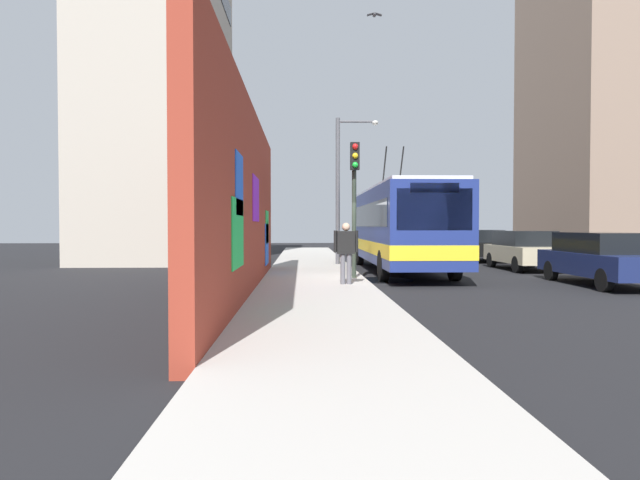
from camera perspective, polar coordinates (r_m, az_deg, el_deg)
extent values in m
plane|color=black|center=(17.51, 4.63, -4.36)|extent=(80.00, 80.00, 0.00)
cube|color=#ADA8A0|center=(17.39, -0.63, -4.15)|extent=(48.00, 3.20, 0.15)
cube|color=maroon|center=(14.08, -7.50, 3.98)|extent=(15.38, 0.30, 4.80)
cube|color=blue|center=(10.85, -8.35, 5.73)|extent=(1.22, 0.02, 1.21)
cube|color=blue|center=(19.06, -5.53, -0.42)|extent=(1.65, 0.02, 1.41)
cube|color=green|center=(10.56, -8.49, 0.69)|extent=(1.81, 0.02, 1.32)
cube|color=#8C19D8|center=(14.66, -6.65, 4.24)|extent=(1.84, 0.02, 1.18)
cube|color=green|center=(19.21, -5.50, 1.35)|extent=(1.43, 0.02, 1.13)
cube|color=#B2A899|center=(30.37, -16.19, 15.72)|extent=(9.88, 6.07, 18.56)
cube|color=black|center=(28.95, -10.21, 6.64)|extent=(8.40, 0.04, 1.10)
cube|color=black|center=(29.42, -10.24, 12.86)|extent=(8.40, 0.04, 1.10)
cube|color=black|center=(30.21, -10.27, 18.82)|extent=(8.40, 0.04, 1.10)
cube|color=gray|center=(40.29, 27.13, 13.83)|extent=(10.73, 7.06, 21.03)
cube|color=navy|center=(21.58, 8.21, 1.47)|extent=(11.39, 2.56, 2.67)
cube|color=silver|center=(21.62, 8.22, 5.16)|extent=(10.93, 2.35, 0.12)
cube|color=yellow|center=(21.59, 8.20, -0.61)|extent=(11.41, 2.58, 0.44)
cube|color=black|center=(16.03, 11.76, 3.12)|extent=(0.04, 2.17, 1.20)
cube|color=black|center=(21.58, 8.21, 2.53)|extent=(10.48, 2.59, 0.85)
cube|color=orange|center=(16.07, 11.77, 5.32)|extent=(0.06, 1.41, 0.28)
cylinder|color=black|center=(23.43, 8.34, 6.94)|extent=(1.43, 0.06, 2.00)
cylinder|color=black|center=(23.32, 6.63, 6.97)|extent=(1.43, 0.06, 2.00)
cylinder|color=black|center=(18.33, 13.76, -2.57)|extent=(1.00, 0.28, 1.00)
cylinder|color=black|center=(17.84, 6.57, -2.65)|extent=(1.00, 0.28, 1.00)
cylinder|color=black|center=(25.41, 9.33, -1.43)|extent=(1.00, 0.28, 1.00)
cylinder|color=black|center=(25.06, 4.13, -1.46)|extent=(1.00, 0.28, 1.00)
cube|color=navy|center=(18.44, 27.27, -2.20)|extent=(4.81, 1.90, 0.66)
cube|color=black|center=(18.50, 27.15, -0.24)|extent=(2.89, 1.71, 0.60)
cylinder|color=black|center=(16.67, 27.36, -3.71)|extent=(0.64, 0.22, 0.64)
cylinder|color=black|center=(20.26, 27.18, -2.82)|extent=(0.64, 0.22, 0.64)
cylinder|color=black|center=(19.49, 22.79, -2.94)|extent=(0.64, 0.22, 0.64)
cube|color=#C6B793|center=(23.68, 20.41, -1.35)|extent=(4.30, 1.90, 0.66)
cube|color=black|center=(23.74, 20.34, 0.18)|extent=(2.58, 1.71, 0.60)
cylinder|color=black|center=(22.75, 23.74, -2.33)|extent=(0.64, 0.22, 0.64)
cylinder|color=black|center=(22.07, 19.75, -2.41)|extent=(0.64, 0.22, 0.64)
cylinder|color=black|center=(25.34, 20.97, -1.93)|extent=(0.64, 0.22, 0.64)
cylinder|color=black|center=(24.73, 17.33, -1.98)|extent=(0.64, 0.22, 0.64)
cube|color=black|center=(28.80, 16.29, -0.83)|extent=(4.18, 1.83, 0.66)
cube|color=black|center=(28.86, 16.25, 0.42)|extent=(2.51, 1.64, 0.60)
cylinder|color=black|center=(27.79, 18.77, -1.62)|extent=(0.64, 0.22, 0.64)
cylinder|color=black|center=(27.26, 15.57, -1.65)|extent=(0.64, 0.22, 0.64)
cylinder|color=black|center=(30.38, 16.93, -1.34)|extent=(0.64, 0.22, 0.64)
cylinder|color=black|center=(29.90, 13.98, -1.37)|extent=(0.64, 0.22, 0.64)
cube|color=#38383D|center=(34.32, 13.29, -0.45)|extent=(4.61, 1.75, 0.66)
cube|color=black|center=(34.40, 13.26, 0.60)|extent=(2.76, 1.58, 0.60)
cylinder|color=black|center=(33.09, 15.27, -1.11)|extent=(0.64, 0.22, 0.64)
cylinder|color=black|center=(32.67, 12.67, -1.12)|extent=(0.64, 0.22, 0.64)
cylinder|color=black|center=(36.00, 13.85, -0.89)|extent=(0.64, 0.22, 0.64)
cylinder|color=black|center=(35.62, 11.45, -0.90)|extent=(0.64, 0.22, 0.64)
cylinder|color=#595960|center=(15.40, 3.03, -3.02)|extent=(0.14, 0.14, 0.85)
cylinder|color=#595960|center=(15.38, 2.38, -3.02)|extent=(0.14, 0.14, 0.85)
cube|color=black|center=(15.35, 2.71, -0.26)|extent=(0.22, 0.50, 0.64)
cylinder|color=black|center=(15.38, 3.81, -0.14)|extent=(0.09, 0.09, 0.60)
cylinder|color=black|center=(15.33, 1.60, -0.14)|extent=(0.09, 0.09, 0.60)
sphere|color=tan|center=(15.34, 2.71, 1.36)|extent=(0.23, 0.23, 0.23)
cylinder|color=#2D382D|center=(17.21, 3.55, 3.07)|extent=(0.14, 0.14, 4.22)
cube|color=black|center=(17.12, 3.63, 8.66)|extent=(0.20, 0.28, 0.84)
sphere|color=red|center=(17.05, 3.67, 9.63)|extent=(0.18, 0.18, 0.18)
sphere|color=yellow|center=(17.01, 3.66, 8.70)|extent=(0.18, 0.18, 0.18)
sphere|color=green|center=(16.98, 3.66, 7.76)|extent=(0.18, 0.18, 0.18)
cylinder|color=#4C4C51|center=(23.57, 1.85, 5.07)|extent=(0.18, 0.18, 6.22)
cylinder|color=#4C4C51|center=(24.00, 3.80, 12.13)|extent=(0.10, 1.59, 0.10)
ellipsoid|color=silver|center=(24.08, 5.73, 11.97)|extent=(0.44, 0.28, 0.20)
ellipsoid|color=#47474C|center=(22.31, 5.66, 22.16)|extent=(0.32, 0.14, 0.12)
cube|color=#47474C|center=(22.34, 6.05, 22.21)|extent=(0.20, 0.28, 0.09)
cube|color=#47474C|center=(22.31, 5.28, 22.25)|extent=(0.20, 0.28, 0.09)
cylinder|color=black|center=(18.19, 6.29, -4.14)|extent=(2.14, 2.14, 0.00)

